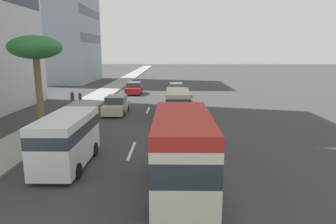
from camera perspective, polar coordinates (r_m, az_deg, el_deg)
name	(u,v)px	position (r m, az deg, el deg)	size (l,w,h in m)	color
ground_plane	(152,100)	(34.85, -3.05, 2.26)	(198.00, 198.00, 0.00)	#38383A
sidewalk_right	(93,99)	(35.98, -14.17, 2.33)	(162.00, 3.23, 0.15)	gray
lane_stripe_mid	(132,151)	(17.45, -6.98, -7.33)	(3.20, 0.16, 0.01)	silver
lane_stripe_far	(148,110)	(28.99, -3.83, 0.36)	(3.20, 0.16, 0.01)	silver
car_lead	(176,90)	(38.09, 1.56, 4.26)	(4.34, 1.79, 1.66)	white
car_second	(134,88)	(40.14, -6.52, 4.51)	(4.13, 1.95, 1.57)	#A51E1E
minibus_third	(182,151)	(11.96, 2.78, -7.40)	(6.11, 2.36, 3.20)	silver
van_fourth	(178,102)	(25.82, 1.85, 1.93)	(4.97, 2.12, 2.28)	beige
van_fifth	(67,137)	(15.53, -18.76, -4.64)	(5.07, 2.07, 2.56)	white
car_sixth	(116,105)	(27.64, -9.88, 1.26)	(4.26, 1.91, 1.62)	beige
car_seventh	(178,96)	(32.53, 2.00, 3.00)	(4.76, 1.84, 1.66)	silver
pedestrian_mid_block	(80,99)	(31.01, -16.46, 2.48)	(0.39, 0.37, 1.54)	beige
pedestrian_by_tree	(73,99)	(29.61, -17.80, 2.31)	(0.30, 0.36, 1.80)	beige
palm_tree	(35,49)	(24.50, -24.04, 10.91)	(3.85, 3.85, 6.63)	brown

